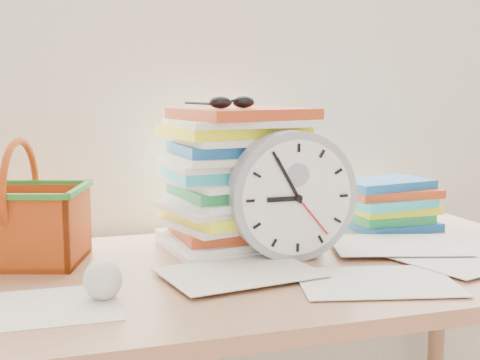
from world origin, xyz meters
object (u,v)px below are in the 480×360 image
object	(u,v)px
clock	(292,196)
book_stack	(388,204)
paper_stack	(237,178)
desk	(251,302)
basket	(21,202)

from	to	relation	value
clock	book_stack	world-z (taller)	clock
paper_stack	book_stack	size ratio (longest dim) A/B	1.31
paper_stack	clock	world-z (taller)	paper_stack
desk	basket	size ratio (longest dim) A/B	5.63
desk	basket	bearing A→B (deg)	158.20
basket	paper_stack	bearing A→B (deg)	17.14
basket	book_stack	bearing A→B (deg)	21.49
desk	paper_stack	world-z (taller)	paper_stack
desk	book_stack	world-z (taller)	book_stack
paper_stack	book_stack	xyz separation A→B (m)	(0.42, 0.06, -0.09)
desk	paper_stack	size ratio (longest dim) A/B	4.31
book_stack	basket	xyz separation A→B (m)	(-0.87, -0.05, 0.06)
paper_stack	book_stack	bearing A→B (deg)	7.96
paper_stack	clock	bearing A→B (deg)	-62.35
book_stack	desk	bearing A→B (deg)	-153.08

